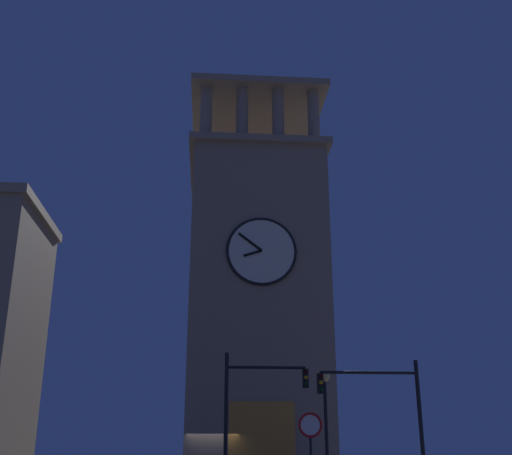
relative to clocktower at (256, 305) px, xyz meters
name	(u,v)px	position (x,y,z in m)	size (l,w,h in m)	color
clocktower	(256,305)	(0.00, 0.00, 0.00)	(8.08, 8.77, 24.52)	gray
traffic_signal_near	(254,401)	(0.83, 9.89, -6.10)	(3.39, 0.41, 5.50)	black
traffic_signal_mid	(384,404)	(-4.08, 11.19, -6.27)	(4.01, 0.41, 5.10)	black
street_lamp	(325,407)	(-2.03, 9.97, -6.30)	(0.44, 0.44, 4.80)	black
no_horn_sign	(311,433)	(-0.59, 15.02, -7.41)	(0.78, 0.14, 2.91)	black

